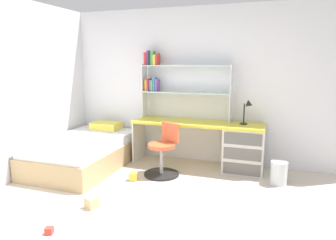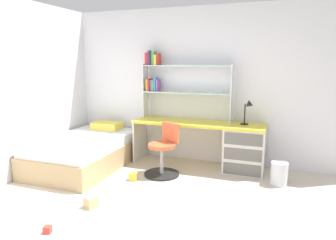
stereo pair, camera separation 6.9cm
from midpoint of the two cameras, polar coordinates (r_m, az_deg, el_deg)
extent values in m
cube|color=silver|center=(5.16, 5.39, 6.28)|extent=(5.42, 0.06, 2.53)
cube|color=gold|center=(4.91, 5.04, -0.59)|extent=(2.07, 0.55, 0.04)
cube|color=beige|center=(4.88, 13.43, -5.30)|extent=(0.60, 0.53, 0.68)
cube|color=beige|center=(5.33, -5.74, -3.68)|extent=(0.03, 0.50, 0.68)
cube|color=#5E5B57|center=(4.69, 12.96, -8.84)|extent=(0.54, 0.01, 0.17)
cube|color=#5E5B57|center=(4.62, 13.08, -6.19)|extent=(0.54, 0.01, 0.17)
cube|color=#5E5B57|center=(4.56, 13.20, -3.46)|extent=(0.54, 0.01, 0.17)
cube|color=silver|center=(5.31, -4.75, 5.41)|extent=(0.02, 0.22, 0.90)
cube|color=silver|center=(4.90, 11.12, 4.80)|extent=(0.02, 0.22, 0.90)
cube|color=silver|center=(5.06, 2.87, 5.05)|extent=(1.44, 0.22, 0.02)
cube|color=silver|center=(5.03, 2.92, 9.95)|extent=(1.44, 0.22, 0.02)
cube|color=yellow|center=(5.28, -4.27, 6.45)|extent=(0.04, 0.13, 0.19)
cube|color=red|center=(5.26, -3.88, 6.53)|extent=(0.03, 0.19, 0.21)
cube|color=purple|center=(5.25, -3.55, 6.39)|extent=(0.03, 0.14, 0.19)
cube|color=#4CA559|center=(5.24, -3.17, 6.37)|extent=(0.03, 0.15, 0.19)
cube|color=#338CBF|center=(5.22, -2.79, 6.63)|extent=(0.03, 0.14, 0.23)
cube|color=purple|center=(5.21, -2.37, 6.46)|extent=(0.03, 0.14, 0.20)
cube|color=red|center=(5.26, -4.34, 11.19)|extent=(0.04, 0.16, 0.20)
cube|color=purple|center=(5.25, -3.99, 11.38)|extent=(0.02, 0.14, 0.24)
cube|color=#26262D|center=(5.23, -3.58, 11.34)|extent=(0.03, 0.18, 0.23)
cube|color=#4CA559|center=(5.22, -3.17, 11.35)|extent=(0.04, 0.15, 0.23)
cube|color=yellow|center=(5.20, -2.66, 11.00)|extent=(0.04, 0.18, 0.17)
cube|color=red|center=(5.19, -2.27, 11.14)|extent=(0.02, 0.14, 0.19)
cylinder|color=black|center=(4.85, 13.35, -0.66)|extent=(0.12, 0.12, 0.02)
cylinder|color=black|center=(4.82, 13.43, 1.18)|extent=(0.02, 0.02, 0.30)
cone|color=black|center=(4.74, 14.41, 2.82)|extent=(0.12, 0.11, 0.13)
cylinder|color=black|center=(4.67, -1.63, -9.93)|extent=(0.52, 0.52, 0.03)
cylinder|color=#A5A8AD|center=(4.60, -1.64, -7.60)|extent=(0.05, 0.05, 0.43)
cylinder|color=#D85933|center=(4.53, -1.66, -4.73)|extent=(0.40, 0.40, 0.05)
cube|color=#D85933|center=(4.61, -0.03, -2.22)|extent=(0.30, 0.18, 0.28)
cube|color=tan|center=(5.15, -15.39, -6.51)|extent=(1.16, 1.84, 0.34)
cube|color=white|center=(5.09, -15.53, -3.94)|extent=(1.10, 1.78, 0.14)
cube|color=#EAD84C|center=(5.60, -11.72, -1.06)|extent=(0.50, 0.32, 0.12)
cylinder|color=silver|center=(4.55, 19.32, -9.18)|extent=(0.23, 0.23, 0.32)
cube|color=tan|center=(3.80, -14.40, -14.54)|extent=(0.16, 0.16, 0.13)
cube|color=gold|center=(4.49, -6.89, -10.33)|extent=(0.13, 0.13, 0.11)
cube|color=red|center=(3.43, -21.62, -18.42)|extent=(0.09, 0.09, 0.07)
camera|label=1|loc=(0.03, -90.46, -0.09)|focal=33.08mm
camera|label=2|loc=(0.03, 89.54, 0.09)|focal=33.08mm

